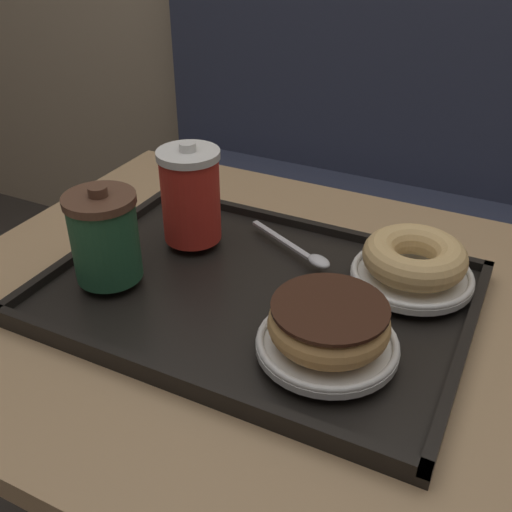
% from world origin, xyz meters
% --- Properties ---
extents(booth_bench, '(1.50, 0.44, 1.00)m').
position_xyz_m(booth_bench, '(-0.01, 0.87, 0.32)').
color(booth_bench, '#33384C').
rests_on(booth_bench, ground_plane).
extents(cafe_table, '(0.81, 0.68, 0.71)m').
position_xyz_m(cafe_table, '(0.00, 0.00, 0.54)').
color(cafe_table, tan).
rests_on(cafe_table, ground_plane).
extents(serving_tray, '(0.51, 0.36, 0.02)m').
position_xyz_m(serving_tray, '(0.01, -0.01, 0.72)').
color(serving_tray, black).
rests_on(serving_tray, cafe_table).
extents(coffee_cup_front, '(0.09, 0.09, 0.12)m').
position_xyz_m(coffee_cup_front, '(-0.17, -0.07, 0.79)').
color(coffee_cup_front, '#235638').
rests_on(coffee_cup_front, serving_tray).
extents(coffee_cup_rear, '(0.08, 0.08, 0.14)m').
position_xyz_m(coffee_cup_rear, '(-0.12, 0.06, 0.80)').
color(coffee_cup_rear, red).
rests_on(coffee_cup_rear, serving_tray).
extents(plate_with_chocolate_donut, '(0.15, 0.15, 0.01)m').
position_xyz_m(plate_with_chocolate_donut, '(0.13, -0.08, 0.74)').
color(plate_with_chocolate_donut, white).
rests_on(plate_with_chocolate_donut, serving_tray).
extents(donut_chocolate_glazed, '(0.13, 0.13, 0.04)m').
position_xyz_m(donut_chocolate_glazed, '(0.13, -0.08, 0.77)').
color(donut_chocolate_glazed, tan).
rests_on(donut_chocolate_glazed, plate_with_chocolate_donut).
extents(plate_with_plain_donut, '(0.15, 0.15, 0.01)m').
position_xyz_m(plate_with_plain_donut, '(0.17, 0.09, 0.74)').
color(plate_with_plain_donut, white).
rests_on(plate_with_plain_donut, serving_tray).
extents(donut_plain, '(0.13, 0.13, 0.04)m').
position_xyz_m(donut_plain, '(0.17, 0.09, 0.77)').
color(donut_plain, '#DBB270').
rests_on(donut_plain, plate_with_plain_donut).
extents(spoon, '(0.15, 0.08, 0.01)m').
position_xyz_m(spoon, '(0.04, 0.08, 0.74)').
color(spoon, silver).
rests_on(spoon, serving_tray).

